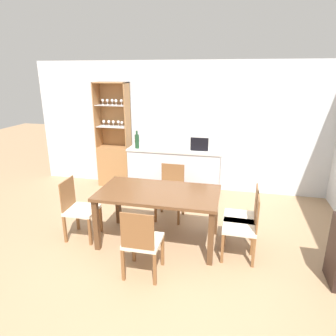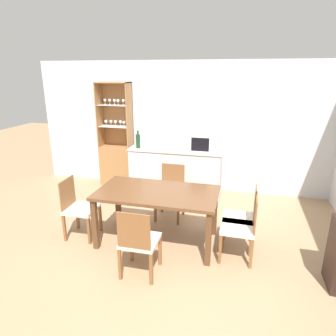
{
  "view_description": "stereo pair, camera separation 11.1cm",
  "coord_description": "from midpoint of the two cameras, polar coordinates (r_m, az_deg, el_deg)",
  "views": [
    {
      "loc": [
        0.77,
        -3.26,
        2.34
      ],
      "look_at": [
        -0.25,
        1.16,
        0.87
      ],
      "focal_mm": 32.0,
      "sensor_mm": 36.0,
      "label": 1
    },
    {
      "loc": [
        0.87,
        -3.24,
        2.34
      ],
      "look_at": [
        -0.25,
        1.16,
        0.87
      ],
      "focal_mm": 32.0,
      "sensor_mm": 36.0,
      "label": 2
    }
  ],
  "objects": [
    {
      "name": "wall_back",
      "position": [
        6.03,
        6.3,
        7.66
      ],
      "size": [
        6.8,
        0.06,
        2.55
      ],
      "color": "silver",
      "rests_on": "ground_plane"
    },
    {
      "name": "dining_chair_side_left_near",
      "position": [
        4.56,
        -15.99,
        -7.3
      ],
      "size": [
        0.43,
        0.43,
        0.88
      ],
      "rotation": [
        0.0,
        0.0,
        -1.53
      ],
      "color": "beige",
      "rests_on": "ground_plane"
    },
    {
      "name": "kitchen_counter",
      "position": [
        5.59,
        2.1,
        -1.22
      ],
      "size": [
        1.68,
        0.6,
        1.01
      ],
      "color": "silver",
      "rests_on": "ground_plane"
    },
    {
      "name": "dining_chair_side_right_near",
      "position": [
        4.0,
        14.59,
        -10.85
      ],
      "size": [
        0.43,
        0.43,
        0.88
      ],
      "rotation": [
        0.0,
        0.0,
        1.56
      ],
      "color": "beige",
      "rests_on": "ground_plane"
    },
    {
      "name": "microwave",
      "position": [
        5.32,
        7.72,
        4.83
      ],
      "size": [
        0.48,
        0.35,
        0.27
      ],
      "color": "silver",
      "rests_on": "kitchen_counter"
    },
    {
      "name": "dining_table",
      "position": [
        4.15,
        -1.3,
        -5.65
      ],
      "size": [
        1.66,
        0.9,
        0.77
      ],
      "color": "brown",
      "rests_on": "ground_plane"
    },
    {
      "name": "display_cabinet",
      "position": [
        6.45,
        -9.21,
        2.23
      ],
      "size": [
        0.67,
        0.35,
        2.14
      ],
      "color": "#A37042",
      "rests_on": "ground_plane"
    },
    {
      "name": "wine_bottle",
      "position": [
        5.45,
        -5.13,
        5.16
      ],
      "size": [
        0.08,
        0.08,
        0.32
      ],
      "color": "#193D23",
      "rests_on": "kitchen_counter"
    },
    {
      "name": "dining_chair_side_right_far",
      "position": [
        4.24,
        14.61,
        -9.13
      ],
      "size": [
        0.43,
        0.43,
        0.88
      ],
      "rotation": [
        0.0,
        0.0,
        1.54
      ],
      "color": "beige",
      "rests_on": "ground_plane"
    },
    {
      "name": "ground_plane",
      "position": [
        4.09,
        0.1,
        -16.97
      ],
      "size": [
        18.0,
        18.0,
        0.0
      ],
      "primitive_type": "plane",
      "color": "#A37F5B"
    },
    {
      "name": "dining_chair_head_near",
      "position": [
        3.6,
        -4.67,
        -13.76
      ],
      "size": [
        0.42,
        0.42,
        0.88
      ],
      "rotation": [
        0.0,
        0.0,
        0.01
      ],
      "color": "beige",
      "rests_on": "ground_plane"
    },
    {
      "name": "dining_chair_head_far",
      "position": [
        4.93,
        1.15,
        -4.59
      ],
      "size": [
        0.43,
        0.43,
        0.88
      ],
      "rotation": [
        0.0,
        0.0,
        3.12
      ],
      "color": "beige",
      "rests_on": "ground_plane"
    }
  ]
}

